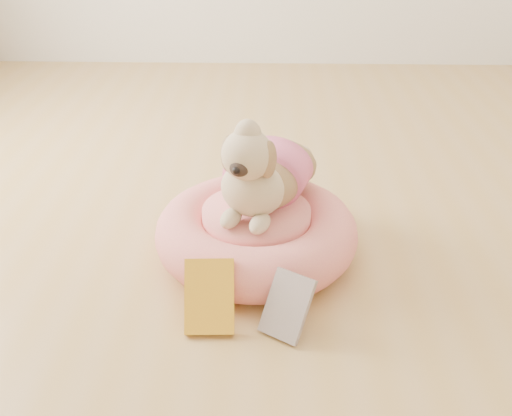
{
  "coord_description": "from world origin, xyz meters",
  "views": [
    {
      "loc": [
        0.12,
        -1.82,
        1.1
      ],
      "look_at": [
        0.08,
        -0.24,
        0.21
      ],
      "focal_mm": 40.0,
      "sensor_mm": 36.0,
      "label": 1
    }
  ],
  "objects_px": {
    "pet_bed": "(256,232)",
    "dog": "(263,156)",
    "book_yellow": "(209,296)",
    "book_white": "(287,306)"
  },
  "relations": [
    {
      "from": "pet_bed",
      "to": "dog",
      "type": "distance_m",
      "value": 0.27
    },
    {
      "from": "book_yellow",
      "to": "book_white",
      "type": "bearing_deg",
      "value": -8.39
    },
    {
      "from": "dog",
      "to": "book_white",
      "type": "distance_m",
      "value": 0.5
    },
    {
      "from": "pet_bed",
      "to": "dog",
      "type": "bearing_deg",
      "value": 54.66
    },
    {
      "from": "dog",
      "to": "book_white",
      "type": "bearing_deg",
      "value": -60.96
    },
    {
      "from": "pet_bed",
      "to": "dog",
      "type": "relative_size",
      "value": 1.41
    },
    {
      "from": "pet_bed",
      "to": "book_white",
      "type": "relative_size",
      "value": 3.63
    },
    {
      "from": "book_yellow",
      "to": "book_white",
      "type": "height_order",
      "value": "book_yellow"
    },
    {
      "from": "book_white",
      "to": "book_yellow",
      "type": "bearing_deg",
      "value": -154.19
    },
    {
      "from": "dog",
      "to": "book_white",
      "type": "relative_size",
      "value": 2.57
    }
  ]
}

